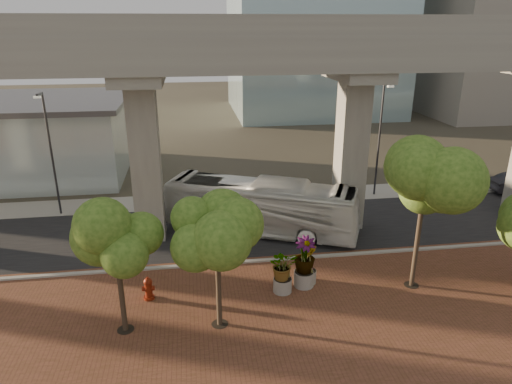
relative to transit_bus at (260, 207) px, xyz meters
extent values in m
plane|color=#373228|center=(-0.49, -1.81, -1.63)|extent=(160.00, 160.00, 0.00)
cube|color=brown|center=(-0.49, -9.81, -1.60)|extent=(70.00, 13.00, 0.06)
cube|color=black|center=(-0.49, 0.19, -1.61)|extent=(90.00, 8.00, 0.04)
cube|color=#9F9D94|center=(-0.49, -3.81, -1.55)|extent=(70.00, 0.25, 0.16)
cube|color=#9F9D94|center=(-0.49, 5.69, -1.60)|extent=(90.00, 3.00, 0.06)
cube|color=gray|center=(-0.49, -1.41, 8.87)|extent=(72.00, 2.40, 1.80)
cube|color=gray|center=(-0.49, 1.79, 8.87)|extent=(72.00, 2.40, 1.80)
cube|color=gray|center=(-0.49, -2.51, 10.27)|extent=(72.00, 0.12, 1.00)
cube|color=gray|center=(-0.49, 2.89, 10.27)|extent=(72.00, 0.12, 1.00)
cube|color=gray|center=(37.51, 34.19, 10.37)|extent=(18.00, 16.00, 24.00)
imported|color=white|center=(0.00, 0.00, 0.00)|extent=(11.78, 7.44, 3.26)
cylinder|color=maroon|center=(-6.19, -6.53, -1.52)|extent=(0.51, 0.51, 0.11)
cylinder|color=maroon|center=(-6.19, -6.53, -1.11)|extent=(0.34, 0.34, 0.82)
sphere|color=maroon|center=(-6.19, -6.53, -0.70)|extent=(0.39, 0.39, 0.39)
cylinder|color=maroon|center=(-6.19, -6.53, -0.52)|extent=(0.11, 0.11, 0.14)
cylinder|color=maroon|center=(-6.19, -6.53, -1.04)|extent=(0.56, 0.23, 0.23)
cylinder|color=#B0A89F|center=(0.01, -6.82, -1.23)|extent=(0.88, 0.88, 0.69)
imported|color=#315717|center=(0.01, -6.82, -0.15)|extent=(1.96, 1.96, 1.47)
cylinder|color=#ABA59A|center=(1.13, -6.46, -1.19)|extent=(0.97, 0.97, 0.76)
imported|color=#315717|center=(1.13, -6.46, 0.07)|extent=(2.37, 2.37, 1.78)
cylinder|color=#A39B93|center=(1.38, -6.21, -1.24)|extent=(0.84, 0.84, 0.66)
imported|color=#315717|center=(1.38, -6.21, -0.22)|extent=(1.87, 1.87, 1.40)
cylinder|color=#413225|center=(-7.00, -8.73, 0.08)|extent=(0.22, 0.22, 3.30)
cylinder|color=black|center=(-7.00, -8.73, -1.57)|extent=(0.70, 0.70, 0.01)
cylinder|color=#413225|center=(-3.11, -8.91, -0.03)|extent=(0.22, 0.22, 3.08)
cylinder|color=black|center=(-3.11, -8.91, -1.57)|extent=(0.70, 0.70, 0.01)
cylinder|color=#413225|center=(6.31, -7.20, 0.32)|extent=(0.22, 0.22, 3.79)
cylinder|color=black|center=(6.31, -7.20, -1.57)|extent=(0.70, 0.70, 0.01)
cylinder|color=#303136|center=(-12.77, 4.61, 2.39)|extent=(0.14, 0.14, 7.97)
cube|color=#303136|center=(-12.77, 4.12, 6.38)|extent=(0.15, 1.00, 0.15)
cube|color=silver|center=(-12.77, 3.62, 6.28)|extent=(0.40, 0.20, 0.12)
cylinder|color=#2B2C30|center=(9.38, 5.12, 2.47)|extent=(0.14, 0.14, 8.13)
cube|color=#2B2C30|center=(9.38, 4.61, 6.54)|extent=(0.15, 1.02, 0.15)
cube|color=silver|center=(9.38, 4.10, 6.44)|extent=(0.41, 0.20, 0.12)
camera|label=1|loc=(-3.92, -25.08, 10.31)|focal=32.00mm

